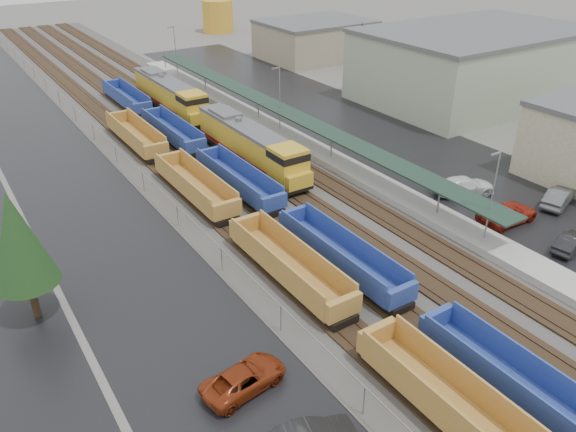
% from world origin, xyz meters
% --- Properties ---
extents(ballast_strip, '(20.00, 160.00, 0.08)m').
position_xyz_m(ballast_strip, '(0.00, 60.00, 0.04)').
color(ballast_strip, '#302D2B').
rests_on(ballast_strip, ground).
extents(trackbed, '(14.60, 160.00, 0.22)m').
position_xyz_m(trackbed, '(-0.00, 60.00, 0.16)').
color(trackbed, black).
rests_on(trackbed, ground).
extents(west_parking_lot, '(10.00, 160.00, 0.02)m').
position_xyz_m(west_parking_lot, '(-15.00, 60.00, 0.01)').
color(west_parking_lot, black).
rests_on(west_parking_lot, ground).
extents(east_commuter_lot, '(16.00, 100.00, 0.02)m').
position_xyz_m(east_commuter_lot, '(19.00, 50.00, 0.01)').
color(east_commuter_lot, black).
rests_on(east_commuter_lot, ground).
extents(station_platform, '(3.00, 80.00, 8.00)m').
position_xyz_m(station_platform, '(9.50, 50.01, 0.73)').
color(station_platform, '#9E9B93').
rests_on(station_platform, ground).
extents(chainlink_fence, '(0.08, 160.04, 2.02)m').
position_xyz_m(chainlink_fence, '(-9.50, 58.44, 1.61)').
color(chainlink_fence, gray).
rests_on(chainlink_fence, ground).
extents(industrial_buildings, '(32.52, 75.30, 9.50)m').
position_xyz_m(industrial_buildings, '(37.76, 45.85, 4.25)').
color(industrial_buildings, gray).
rests_on(industrial_buildings, ground).
extents(tree_west_near, '(3.96, 3.96, 9.00)m').
position_xyz_m(tree_west_near, '(-22.00, 30.00, 5.82)').
color(tree_west_near, '#332316').
rests_on(tree_west_near, ground).
extents(tree_east, '(4.40, 4.40, 10.00)m').
position_xyz_m(tree_east, '(28.00, 58.00, 6.47)').
color(tree_east, '#332316').
rests_on(tree_east, ground).
extents(locomotive_lead, '(2.93, 19.30, 4.37)m').
position_xyz_m(locomotive_lead, '(2.00, 43.57, 2.34)').
color(locomotive_lead, black).
rests_on(locomotive_lead, ground).
extents(locomotive_trail, '(2.93, 19.30, 4.37)m').
position_xyz_m(locomotive_trail, '(2.00, 64.57, 2.34)').
color(locomotive_trail, black).
rests_on(locomotive_trail, ground).
extents(well_string_yellow, '(2.68, 75.71, 2.38)m').
position_xyz_m(well_string_yellow, '(-6.00, 24.44, 1.18)').
color(well_string_yellow, olive).
rests_on(well_string_yellow, ground).
extents(well_string_blue, '(2.52, 91.77, 2.24)m').
position_xyz_m(well_string_blue, '(-2.00, 31.39, 1.13)').
color(well_string_blue, navy).
rests_on(well_string_blue, ground).
extents(storage_tank, '(6.63, 6.63, 6.63)m').
position_xyz_m(storage_tank, '(32.66, 111.50, 3.32)').
color(storage_tank, gold).
rests_on(storage_tank, ground).
extents(parked_car_west_c, '(3.04, 5.30, 1.39)m').
position_xyz_m(parked_car_west_c, '(-13.77, 17.08, 0.70)').
color(parked_car_west_c, maroon).
rests_on(parked_car_west_c, ground).
extents(parked_car_east_a, '(2.26, 4.39, 1.38)m').
position_xyz_m(parked_car_east_a, '(14.55, 15.80, 0.69)').
color(parked_car_east_a, black).
rests_on(parked_car_east_a, ground).
extents(parked_car_east_b, '(2.81, 5.71, 1.56)m').
position_xyz_m(parked_car_east_b, '(14.27, 21.47, 0.78)').
color(parked_car_east_b, maroon).
rests_on(parked_car_east_b, ground).
extents(parked_car_east_c, '(4.12, 6.11, 1.64)m').
position_xyz_m(parked_car_east_c, '(15.34, 27.12, 0.82)').
color(parked_car_east_c, white).
rests_on(parked_car_east_c, ground).
extents(parked_car_east_e, '(3.10, 5.23, 1.63)m').
position_xyz_m(parked_car_east_e, '(20.61, 20.94, 0.81)').
color(parked_car_east_e, '#4F5153').
rests_on(parked_car_east_e, ground).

